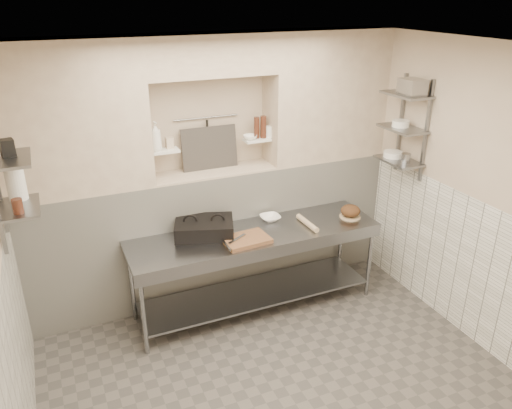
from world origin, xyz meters
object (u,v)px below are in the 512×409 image
rolling_pin (307,223)px  bowl_alcove (250,137)px  bottle_soap (156,137)px  cutting_board (246,240)px  panini_press (204,228)px  jug_left (16,182)px  mixing_bowl (270,218)px  bread_loaf (350,211)px  prep_table (256,255)px

rolling_pin → bowl_alcove: bearing=121.7°
bottle_soap → bowl_alcove: size_ratio=1.98×
rolling_pin → cutting_board: bearing=-174.2°
panini_press → jug_left: bearing=-156.3°
panini_press → mixing_bowl: (0.75, 0.05, -0.05)m
mixing_bowl → jug_left: 2.50m
bottle_soap → jug_left: 1.36m
bread_loaf → jug_left: size_ratio=0.71×
prep_table → bottle_soap: bottle_soap is taller
panini_press → mixing_bowl: 0.76m
prep_table → bread_loaf: (1.09, -0.05, 0.33)m
cutting_board → bottle_soap: size_ratio=1.52×
cutting_board → jug_left: size_ratio=1.52×
cutting_board → rolling_pin: rolling_pin is taller
bread_loaf → bottle_soap: 2.19m
cutting_board → bottle_soap: (-0.66, 0.68, 0.94)m
panini_press → rolling_pin: 1.08m
cutting_board → jug_left: jug_left is taller
bread_loaf → bottle_soap: bearing=162.6°
rolling_pin → bread_loaf: bearing=0.2°
cutting_board → bowl_alcove: (0.34, 0.70, 0.82)m
mixing_bowl → rolling_pin: 0.41m
bread_loaf → cutting_board: bearing=-176.5°
rolling_pin → bowl_alcove: 1.09m
prep_table → bowl_alcove: (0.18, 0.57, 1.09)m
mixing_bowl → bowl_alcove: 0.88m
cutting_board → bowl_alcove: 1.12m
bread_loaf → bowl_alcove: 1.34m
cutting_board → rolling_pin: 0.73m
bowl_alcove → bread_loaf: bearing=-34.2°
rolling_pin → bowl_alcove: size_ratio=2.57×
mixing_bowl → jug_left: size_ratio=0.72×
cutting_board → bowl_alcove: bearing=63.9°
rolling_pin → mixing_bowl: bearing=137.2°
rolling_pin → jug_left: (-2.65, 0.08, 0.83)m
bowl_alcove → jug_left: size_ratio=0.50×
cutting_board → rolling_pin: size_ratio=1.17×
rolling_pin → bowl_alcove: (-0.38, 0.62, 0.81)m
bread_loaf → jug_left: bearing=178.5°
rolling_pin → panini_press: bearing=168.0°
cutting_board → rolling_pin: (0.73, 0.07, 0.01)m
panini_press → cutting_board: panini_press is taller
bread_loaf → bowl_alcove: bowl_alcove is taller
jug_left → panini_press: bearing=5.1°
mixing_bowl → rolling_pin: size_ratio=0.56×
bread_loaf → bowl_alcove: size_ratio=1.42×
prep_table → bread_loaf: size_ratio=12.36×
bowl_alcove → mixing_bowl: bearing=-76.2°
cutting_board → bowl_alcove: bowl_alcove is taller
rolling_pin → bread_loaf: bread_loaf is taller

